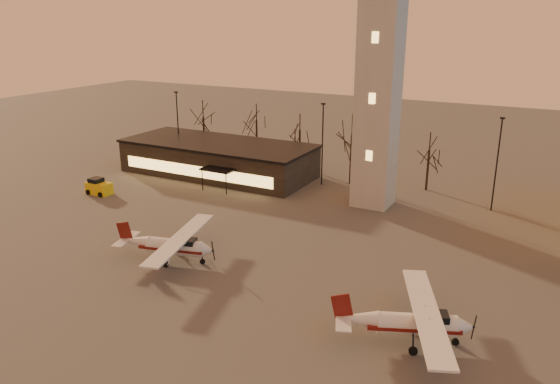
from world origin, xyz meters
The scene contains 8 objects.
ground centered at (0.00, 0.00, 0.00)m, with size 220.00×220.00×0.00m, color #403D3B.
control_tower centered at (0.00, 30.00, 16.33)m, with size 6.80×6.80×32.60m.
terminal centered at (-21.99, 31.98, 2.16)m, with size 25.40×12.20×4.30m.
light_poles centered at (0.50, 31.00, 5.41)m, with size 58.50×12.25×10.14m.
tree_row centered at (-13.70, 39.16, 5.94)m, with size 37.20×9.20×8.80m.
cessna_front centered at (11.49, 5.36, 1.13)m, with size 9.63×11.65×3.31m.
cessna_rear centered at (-9.84, 7.84, 1.10)m, with size 9.36×11.68×3.23m.
service_cart centered at (-29.64, 18.28, 0.72)m, with size 3.01×1.94×1.89m.
Camera 1 is at (17.99, -25.57, 20.08)m, focal length 35.00 mm.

